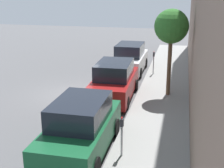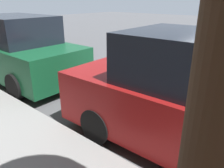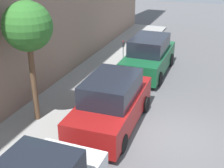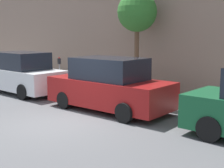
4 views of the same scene
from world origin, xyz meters
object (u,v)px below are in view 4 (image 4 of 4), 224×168
Objects in this scene: parked_suv_second at (109,86)px; street_tree at (137,13)px; parked_suv_third at (22,74)px; parking_meter_far at (59,69)px.

street_tree is (2.79, 0.82, 2.82)m from parked_suv_second.
parked_suv_third is 1.06× the size of street_tree.
parked_suv_second is 5.09m from parking_meter_far.
parked_suv_third is 6.25m from street_tree.
parked_suv_third is 3.16× the size of parking_meter_far.
parking_meter_far is (1.60, 4.83, 0.15)m from parked_suv_second.
parking_meter_far is at bearing 106.58° from street_tree.
parked_suv_third reaches higher than parking_meter_far.
parked_suv_third is at bearing 121.52° from street_tree.
parked_suv_second is 5.58m from parked_suv_third.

